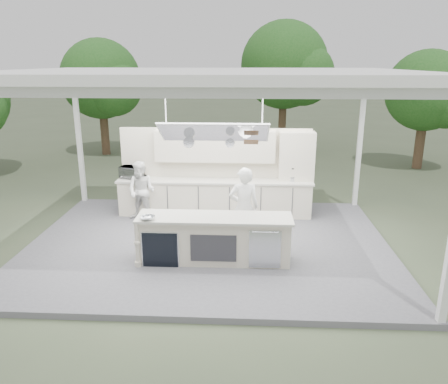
# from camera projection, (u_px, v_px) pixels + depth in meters

# --- Properties ---
(ground) EXTENTS (90.00, 90.00, 0.00)m
(ground) POSITION_uv_depth(u_px,v_px,m) (209.00, 247.00, 9.86)
(ground) COLOR #424C34
(ground) RESTS_ON ground
(stage_deck) EXTENTS (8.00, 6.00, 0.12)m
(stage_deck) POSITION_uv_depth(u_px,v_px,m) (209.00, 245.00, 9.84)
(stage_deck) COLOR #5B5A5F
(stage_deck) RESTS_ON ground
(tent) EXTENTS (8.20, 6.20, 3.86)m
(tent) POSITION_uv_depth(u_px,v_px,m) (207.00, 78.00, 8.77)
(tent) COLOR white
(tent) RESTS_ON ground
(demo_island) EXTENTS (3.10, 0.79, 0.95)m
(demo_island) POSITION_uv_depth(u_px,v_px,m) (214.00, 239.00, 8.80)
(demo_island) COLOR beige
(demo_island) RESTS_ON stage_deck
(back_counter) EXTENTS (5.08, 0.72, 0.95)m
(back_counter) POSITION_uv_depth(u_px,v_px,m) (215.00, 197.00, 11.50)
(back_counter) COLOR beige
(back_counter) RESTS_ON stage_deck
(back_wall_unit) EXTENTS (5.05, 0.48, 2.25)m
(back_wall_unit) POSITION_uv_depth(u_px,v_px,m) (232.00, 159.00, 11.40)
(back_wall_unit) COLOR beige
(back_wall_unit) RESTS_ON stage_deck
(tree_cluster) EXTENTS (19.55, 9.40, 5.85)m
(tree_cluster) POSITION_uv_depth(u_px,v_px,m) (224.00, 79.00, 18.26)
(tree_cluster) COLOR brown
(tree_cluster) RESTS_ON ground
(head_chef) EXTENTS (0.70, 0.51, 1.78)m
(head_chef) POSITION_uv_depth(u_px,v_px,m) (244.00, 208.00, 9.38)
(head_chef) COLOR white
(head_chef) RESTS_ON stage_deck
(sous_chef) EXTENTS (0.86, 0.75, 1.52)m
(sous_chef) POSITION_uv_depth(u_px,v_px,m) (142.00, 191.00, 11.02)
(sous_chef) COLOR white
(sous_chef) RESTS_ON stage_deck
(toaster_oven) EXTENTS (0.65, 0.53, 0.32)m
(toaster_oven) POSITION_uv_depth(u_px,v_px,m) (132.00, 172.00, 11.47)
(toaster_oven) COLOR #AFB2B6
(toaster_oven) RESTS_ON back_counter
(bowl_large) EXTENTS (0.35, 0.35, 0.07)m
(bowl_large) POSITION_uv_depth(u_px,v_px,m) (147.00, 218.00, 8.49)
(bowl_large) COLOR silver
(bowl_large) RESTS_ON demo_island
(bowl_small) EXTENTS (0.25, 0.25, 0.08)m
(bowl_small) POSITION_uv_depth(u_px,v_px,m) (149.00, 218.00, 8.49)
(bowl_small) COLOR silver
(bowl_small) RESTS_ON demo_island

